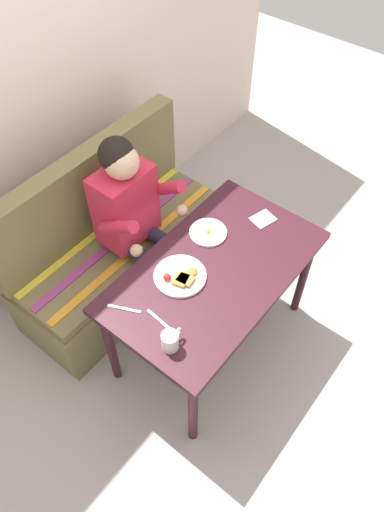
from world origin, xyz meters
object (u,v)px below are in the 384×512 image
at_px(couch, 118,248).
at_px(person, 135,213).
at_px(napkin, 263,219).
at_px(plate_breakfast, 181,276).
at_px(knife, 162,323).
at_px(coffee_mug, 170,340).
at_px(table, 214,278).
at_px(fork, 124,309).
at_px(plate_eggs, 208,232).

relative_size(couch, person, 1.19).
height_order(person, napkin, person).
relative_size(plate_breakfast, knife, 1.35).
relative_size(couch, coffee_mug, 12.20).
bearing_deg(table, fork, 157.63).
height_order(fork, knife, same).
relative_size(person, knife, 6.06).
bearing_deg(fork, knife, -98.93).
height_order(person, plate_breakfast, person).
xyz_separation_m(coffee_mug, napkin, (0.93, 0.11, -0.05)).
distance_m(couch, plate_breakfast, 0.80).
distance_m(plate_breakfast, plate_eggs, 0.34).
distance_m(person, plate_breakfast, 0.52).
xyz_separation_m(table, fork, (-0.47, 0.19, 0.08)).
bearing_deg(table, person, 87.29).
distance_m(couch, napkin, 0.97).
distance_m(table, napkin, 0.46).
xyz_separation_m(plate_breakfast, plate_eggs, (0.33, 0.08, -0.00)).
relative_size(plate_breakfast, coffee_mug, 2.29).
relative_size(coffee_mug, fork, 0.69).
relative_size(couch, fork, 8.47).
xyz_separation_m(couch, napkin, (0.45, -0.76, 0.40)).
height_order(couch, coffee_mug, couch).
bearing_deg(couch, napkin, -59.41).
bearing_deg(plate_eggs, person, 109.41).
xyz_separation_m(person, coffee_mug, (-0.51, -0.70, 0.04)).
height_order(coffee_mug, napkin, coffee_mug).
distance_m(couch, coffee_mug, 1.10).
bearing_deg(couch, fork, -129.44).
relative_size(table, plate_breakfast, 4.45).
bearing_deg(fork, table, -47.43).
relative_size(fork, knife, 0.85).
height_order(plate_eggs, napkin, plate_eggs).
bearing_deg(knife, coffee_mug, -116.90).
height_order(coffee_mug, fork, coffee_mug).
relative_size(plate_eggs, fork, 1.22).
xyz_separation_m(person, napkin, (0.42, -0.59, -0.01)).
distance_m(couch, plate_eggs, 0.74).
bearing_deg(knife, plate_eggs, 21.88).
height_order(plate_breakfast, fork, plate_breakfast).
distance_m(person, knife, 0.74).
distance_m(table, person, 0.60).
height_order(table, knife, knife).
distance_m(plate_breakfast, coffee_mug, 0.39).
xyz_separation_m(coffee_mug, fork, (0.01, 0.31, -0.05)).
xyz_separation_m(couch, plate_eggs, (0.17, -0.59, 0.41)).
height_order(person, fork, person).
height_order(table, coffee_mug, coffee_mug).
relative_size(table, napkin, 9.46).
bearing_deg(coffee_mug, plate_breakfast, 33.01).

